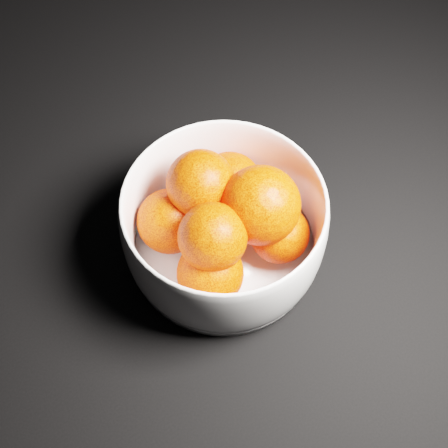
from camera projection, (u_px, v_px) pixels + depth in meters
ground at (294, 19)px, 0.80m from camera, size 3.00×3.00×0.00m
bowl at (224, 227)px, 0.59m from camera, size 0.19×0.19×0.09m
orange_pile at (224, 216)px, 0.58m from camera, size 0.14×0.14×0.10m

